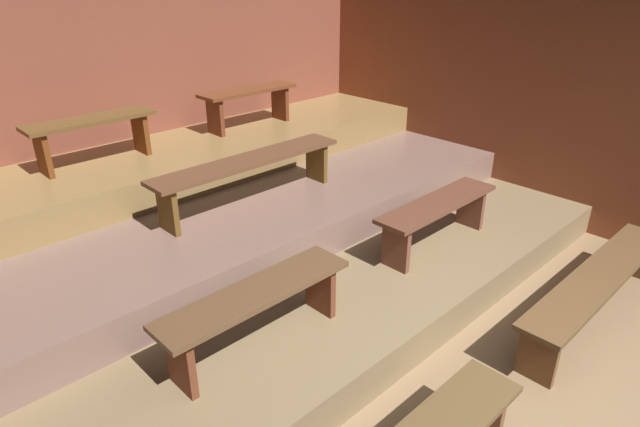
% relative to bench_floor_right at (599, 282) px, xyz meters
% --- Properties ---
extents(ground, '(6.68, 5.80, 0.08)m').
position_rel_bench_floor_right_xyz_m(ground, '(-1.36, 1.90, -0.40)').
color(ground, brown).
extents(wall_back, '(6.68, 0.06, 2.58)m').
position_rel_bench_floor_right_xyz_m(wall_back, '(-1.36, 4.43, 0.93)').
color(wall_back, brown).
rests_on(wall_back, ground).
extents(wall_right, '(0.06, 5.80, 2.58)m').
position_rel_bench_floor_right_xyz_m(wall_right, '(1.61, 1.90, 0.93)').
color(wall_right, brown).
rests_on(wall_right, ground).
extents(platform_lower, '(5.88, 3.76, 0.31)m').
position_rel_bench_floor_right_xyz_m(platform_lower, '(-1.36, 2.53, -0.20)').
color(platform_lower, brown).
rests_on(platform_lower, ground).
extents(platform_middle, '(5.88, 2.57, 0.31)m').
position_rel_bench_floor_right_xyz_m(platform_middle, '(-1.36, 3.12, 0.10)').
color(platform_middle, brown).
rests_on(platform_middle, platform_lower).
extents(platform_upper, '(5.88, 1.26, 0.31)m').
position_rel_bench_floor_right_xyz_m(platform_upper, '(-1.36, 3.77, 0.41)').
color(platform_upper, olive).
rests_on(platform_upper, platform_middle).
extents(bench_floor_right, '(2.22, 0.34, 0.44)m').
position_rel_bench_floor_right_xyz_m(bench_floor_right, '(0.00, 0.00, 0.00)').
color(bench_floor_right, brown).
rests_on(bench_floor_right, ground).
extents(bench_lower_left, '(1.40, 0.34, 0.44)m').
position_rel_bench_floor_right_xyz_m(bench_lower_left, '(-2.38, 1.32, 0.29)').
color(bench_lower_left, brown).
rests_on(bench_lower_left, platform_lower).
extents(bench_lower_right, '(1.40, 0.34, 0.44)m').
position_rel_bench_floor_right_xyz_m(bench_lower_right, '(-0.34, 1.32, 0.29)').
color(bench_lower_right, brown).
rests_on(bench_lower_right, platform_lower).
extents(bench_middle_center, '(1.93, 0.34, 0.44)m').
position_rel_bench_floor_right_xyz_m(bench_middle_center, '(-1.38, 2.68, 0.61)').
color(bench_middle_center, brown).
rests_on(bench_middle_center, platform_middle).
extents(bench_upper_left, '(1.17, 0.34, 0.44)m').
position_rel_bench_floor_right_xyz_m(bench_upper_left, '(-2.27, 3.88, 0.89)').
color(bench_upper_left, brown).
rests_on(bench_upper_left, platform_upper).
extents(bench_upper_right, '(1.17, 0.34, 0.44)m').
position_rel_bench_floor_right_xyz_m(bench_upper_right, '(-0.46, 3.88, 0.89)').
color(bench_upper_right, brown).
rests_on(bench_upper_right, platform_upper).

